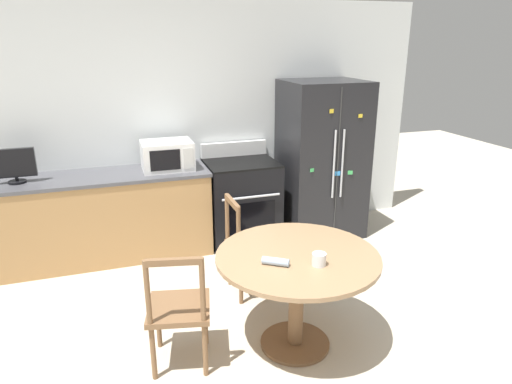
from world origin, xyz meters
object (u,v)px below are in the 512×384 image
at_px(refrigerator, 322,160).
at_px(microwave, 167,155).
at_px(dining_chair_left, 179,310).
at_px(dining_chair_far, 250,247).
at_px(candle_glass, 319,260).
at_px(countertop_tv, 14,165).
at_px(oven_range, 242,201).

distance_m(refrigerator, microwave, 1.74).
distance_m(microwave, dining_chair_left, 2.02).
xyz_separation_m(dining_chair_far, candle_glass, (0.15, -1.04, 0.35)).
relative_size(countertop_tv, dining_chair_left, 0.41).
xyz_separation_m(dining_chair_left, candle_glass, (0.91, -0.26, 0.35)).
height_order(refrigerator, oven_range, refrigerator).
bearing_deg(candle_glass, refrigerator, 63.43).
bearing_deg(refrigerator, dining_chair_left, -136.98).
xyz_separation_m(refrigerator, candle_glass, (-1.04, -2.09, -0.09)).
bearing_deg(oven_range, dining_chair_left, -118.35).
relative_size(refrigerator, countertop_tv, 4.76).
bearing_deg(dining_chair_left, dining_chair_far, 58.13).
height_order(oven_range, dining_chair_far, oven_range).
relative_size(refrigerator, dining_chair_far, 1.95).
bearing_deg(microwave, refrigerator, -2.92).
bearing_deg(microwave, countertop_tv, -178.67).
xyz_separation_m(oven_range, dining_chair_left, (-1.02, -1.88, -0.03)).
distance_m(microwave, candle_glass, 2.29).
bearing_deg(countertop_tv, dining_chair_far, -29.55).
bearing_deg(dining_chair_far, oven_range, 166.33).
relative_size(microwave, countertop_tv, 1.39).
height_order(oven_range, countertop_tv, countertop_tv).
relative_size(microwave, candle_glass, 5.39).
distance_m(refrigerator, dining_chair_left, 2.71).
height_order(countertop_tv, dining_chair_left, countertop_tv).
xyz_separation_m(oven_range, microwave, (-0.79, 0.03, 0.58)).
bearing_deg(dining_chair_left, countertop_tv, 134.88).
bearing_deg(microwave, candle_glass, -72.50).
relative_size(microwave, dining_chair_far, 0.57).
xyz_separation_m(countertop_tv, dining_chair_left, (1.19, -1.88, -0.64)).
height_order(refrigerator, countertop_tv, refrigerator).
bearing_deg(oven_range, refrigerator, -3.42).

